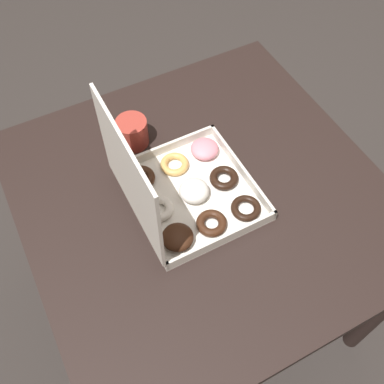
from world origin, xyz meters
TOP-DOWN VIEW (x-y plane):
  - ground_plane at (0.00, 0.00)m, footprint 8.00×8.00m
  - dining_table at (0.00, 0.00)m, footprint 0.93×0.93m
  - donut_box at (0.00, 0.07)m, footprint 0.33×0.31m
  - coffee_mug at (0.25, 0.09)m, footprint 0.09×0.09m

SIDE VIEW (x-z plane):
  - ground_plane at x=0.00m, z-range 0.00..0.00m
  - dining_table at x=0.00m, z-range 0.25..0.97m
  - coffee_mug at x=0.25m, z-range 0.72..0.80m
  - donut_box at x=0.00m, z-range 0.61..0.93m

